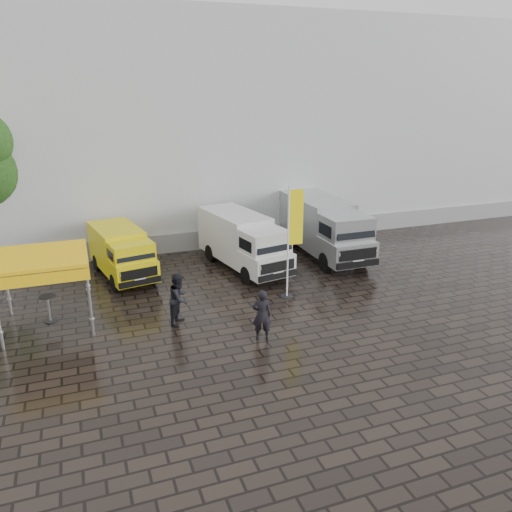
{
  "coord_description": "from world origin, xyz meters",
  "views": [
    {
      "loc": [
        -8.34,
        -16.94,
        8.23
      ],
      "look_at": [
        -1.37,
        2.2,
        1.31
      ],
      "focal_mm": 35.0,
      "sensor_mm": 36.0,
      "label": 1
    }
  ],
  "objects_px": {
    "van_yellow": "(122,254)",
    "van_white": "(243,243)",
    "van_silver": "(324,229)",
    "canopy_tent": "(42,260)",
    "cocktail_table": "(49,309)",
    "person_tent": "(179,299)",
    "wheelie_bin": "(316,230)",
    "flagpole": "(292,236)",
    "person_front": "(262,315)"
  },
  "relations": [
    {
      "from": "person_tent",
      "to": "van_yellow",
      "type": "bearing_deg",
      "value": 48.45
    },
    {
      "from": "van_yellow",
      "to": "person_front",
      "type": "height_order",
      "value": "van_yellow"
    },
    {
      "from": "van_silver",
      "to": "person_front",
      "type": "distance_m",
      "value": 9.53
    },
    {
      "from": "van_yellow",
      "to": "cocktail_table",
      "type": "distance_m",
      "value": 4.89
    },
    {
      "from": "flagpole",
      "to": "person_tent",
      "type": "xyz_separation_m",
      "value": [
        -4.83,
        -0.89,
        -1.61
      ]
    },
    {
      "from": "van_yellow",
      "to": "van_silver",
      "type": "relative_size",
      "value": 0.72
    },
    {
      "from": "flagpole",
      "to": "person_tent",
      "type": "distance_m",
      "value": 5.17
    },
    {
      "from": "van_yellow",
      "to": "van_white",
      "type": "relative_size",
      "value": 0.81
    },
    {
      "from": "wheelie_bin",
      "to": "person_tent",
      "type": "relative_size",
      "value": 0.54
    },
    {
      "from": "flagpole",
      "to": "van_yellow",
      "type": "bearing_deg",
      "value": 143.52
    },
    {
      "from": "person_front",
      "to": "person_tent",
      "type": "bearing_deg",
      "value": -26.27
    },
    {
      "from": "van_yellow",
      "to": "person_tent",
      "type": "bearing_deg",
      "value": -86.15
    },
    {
      "from": "van_silver",
      "to": "canopy_tent",
      "type": "xyz_separation_m",
      "value": [
        -12.97,
        -3.68,
        1.08
      ]
    },
    {
      "from": "wheelie_bin",
      "to": "person_front",
      "type": "bearing_deg",
      "value": -128.68
    },
    {
      "from": "van_silver",
      "to": "wheelie_bin",
      "type": "relative_size",
      "value": 6.3
    },
    {
      "from": "flagpole",
      "to": "person_tent",
      "type": "height_order",
      "value": "flagpole"
    },
    {
      "from": "wheelie_bin",
      "to": "canopy_tent",
      "type": "bearing_deg",
      "value": -158.5
    },
    {
      "from": "van_yellow",
      "to": "wheelie_bin",
      "type": "bearing_deg",
      "value": 1.51
    },
    {
      "from": "van_white",
      "to": "wheelie_bin",
      "type": "distance_m",
      "value": 6.38
    },
    {
      "from": "van_yellow",
      "to": "flagpole",
      "type": "height_order",
      "value": "flagpole"
    },
    {
      "from": "van_silver",
      "to": "cocktail_table",
      "type": "relative_size",
      "value": 6.44
    },
    {
      "from": "van_yellow",
      "to": "person_tent",
      "type": "relative_size",
      "value": 2.47
    },
    {
      "from": "flagpole",
      "to": "wheelie_bin",
      "type": "relative_size",
      "value": 4.45
    },
    {
      "from": "canopy_tent",
      "to": "cocktail_table",
      "type": "xyz_separation_m",
      "value": [
        -0.01,
        0.33,
        -1.99
      ]
    },
    {
      "from": "van_yellow",
      "to": "cocktail_table",
      "type": "relative_size",
      "value": 4.64
    },
    {
      "from": "van_silver",
      "to": "cocktail_table",
      "type": "xyz_separation_m",
      "value": [
        -12.99,
        -3.35,
        -0.92
      ]
    },
    {
      "from": "van_white",
      "to": "flagpole",
      "type": "relative_size",
      "value": 1.26
    },
    {
      "from": "van_white",
      "to": "person_front",
      "type": "bearing_deg",
      "value": -114.47
    },
    {
      "from": "canopy_tent",
      "to": "cocktail_table",
      "type": "distance_m",
      "value": 2.02
    },
    {
      "from": "van_white",
      "to": "van_silver",
      "type": "xyz_separation_m",
      "value": [
        4.43,
        0.35,
        0.15
      ]
    },
    {
      "from": "van_yellow",
      "to": "van_silver",
      "type": "bearing_deg",
      "value": -13.43
    },
    {
      "from": "canopy_tent",
      "to": "van_yellow",
      "type": "bearing_deg",
      "value": 53.71
    },
    {
      "from": "flagpole",
      "to": "person_tent",
      "type": "relative_size",
      "value": 2.42
    },
    {
      "from": "van_white",
      "to": "cocktail_table",
      "type": "distance_m",
      "value": 9.1
    },
    {
      "from": "cocktail_table",
      "to": "van_yellow",
      "type": "bearing_deg",
      "value": 51.26
    },
    {
      "from": "canopy_tent",
      "to": "person_tent",
      "type": "height_order",
      "value": "canopy_tent"
    },
    {
      "from": "flagpole",
      "to": "wheelie_bin",
      "type": "bearing_deg",
      "value": 56.42
    },
    {
      "from": "canopy_tent",
      "to": "person_tent",
      "type": "bearing_deg",
      "value": -17.54
    },
    {
      "from": "wheelie_bin",
      "to": "van_silver",
      "type": "bearing_deg",
      "value": -113.31
    },
    {
      "from": "flagpole",
      "to": "person_tent",
      "type": "bearing_deg",
      "value": -169.6
    },
    {
      "from": "wheelie_bin",
      "to": "person_tent",
      "type": "height_order",
      "value": "person_tent"
    },
    {
      "from": "van_white",
      "to": "van_silver",
      "type": "bearing_deg",
      "value": -6.3
    },
    {
      "from": "cocktail_table",
      "to": "person_tent",
      "type": "distance_m",
      "value": 4.84
    },
    {
      "from": "van_white",
      "to": "van_silver",
      "type": "height_order",
      "value": "van_silver"
    },
    {
      "from": "canopy_tent",
      "to": "flagpole",
      "type": "bearing_deg",
      "value": -3.26
    },
    {
      "from": "canopy_tent",
      "to": "wheelie_bin",
      "type": "relative_size",
      "value": 2.92
    },
    {
      "from": "flagpole",
      "to": "wheelie_bin",
      "type": "distance_m",
      "value": 8.72
    },
    {
      "from": "flagpole",
      "to": "cocktail_table",
      "type": "height_order",
      "value": "flagpole"
    },
    {
      "from": "person_front",
      "to": "cocktail_table",
      "type": "bearing_deg",
      "value": -13.37
    },
    {
      "from": "van_silver",
      "to": "person_tent",
      "type": "height_order",
      "value": "van_silver"
    }
  ]
}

